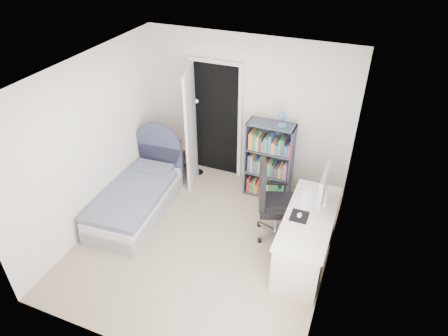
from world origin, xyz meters
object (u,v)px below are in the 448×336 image
at_px(nightstand, 177,149).
at_px(bookcase, 269,164).
at_px(bed, 138,196).
at_px(office_chair, 272,199).
at_px(floor_lamp, 197,145).
at_px(desk, 307,235).

xyz_separation_m(nightstand, bookcase, (1.75, -0.18, 0.23)).
bearing_deg(bed, office_chair, 5.84).
bearing_deg(floor_lamp, office_chair, -32.42).
distance_m(bed, desk, 2.67).
height_order(bookcase, office_chair, bookcase).
relative_size(bed, floor_lamp, 1.27).
relative_size(bed, bookcase, 1.21).
height_order(bed, bookcase, bookcase).
relative_size(bookcase, office_chair, 1.30).
relative_size(floor_lamp, desk, 0.97).
relative_size(floor_lamp, office_chair, 1.24).
bearing_deg(nightstand, bookcase, -5.88).
xyz_separation_m(bed, desk, (2.66, -0.05, 0.15)).
bearing_deg(office_chair, bookcase, 108.50).
bearing_deg(nightstand, floor_lamp, -9.90).
bearing_deg(office_chair, desk, -24.33).
xyz_separation_m(bed, nightstand, (0.02, 1.32, 0.12)).
xyz_separation_m(bed, bookcase, (1.77, 1.14, 0.35)).
bearing_deg(desk, floor_lamp, 149.58).
distance_m(bed, floor_lamp, 1.37).
bearing_deg(floor_lamp, bookcase, -4.54).
relative_size(bed, office_chair, 1.58).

